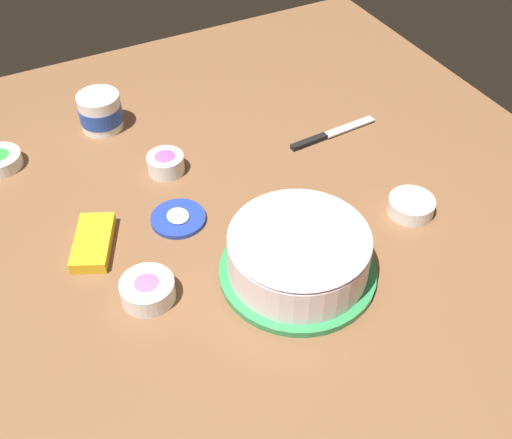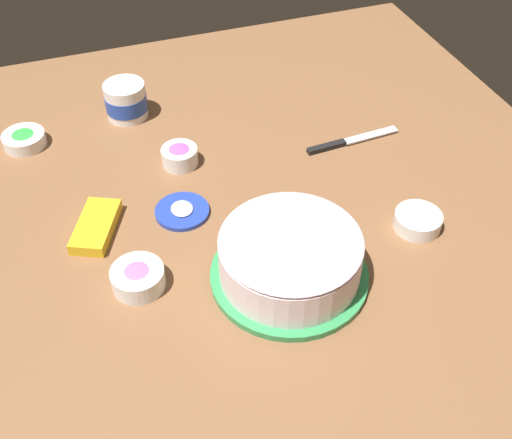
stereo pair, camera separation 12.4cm
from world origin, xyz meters
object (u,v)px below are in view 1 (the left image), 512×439
sprinkle_bowl_blue (411,206)px  sprinkle_bowl_pink (148,289)px  frosted_cake (299,254)px  candy_box_lower (93,242)px  spreading_knife (326,136)px  sprinkle_bowl_rainbow (166,162)px  frosting_tub_lid (178,218)px  frosting_tub (100,111)px

sprinkle_bowl_blue → sprinkle_bowl_pink: size_ratio=0.97×
frosted_cake → candy_box_lower: frosted_cake is taller
frosted_cake → spreading_knife: frosted_cake is taller
sprinkle_bowl_rainbow → candy_box_lower: bearing=-53.9°
frosting_tub_lid → sprinkle_bowl_rainbow: bearing=167.0°
frosted_cake → frosting_tub: size_ratio=2.90×
sprinkle_bowl_blue → candy_box_lower: sprinkle_bowl_blue is taller
frosted_cake → sprinkle_bowl_pink: frosted_cake is taller
frosting_tub_lid → candy_box_lower: bearing=-92.0°
sprinkle_bowl_rainbow → candy_box_lower: 0.26m
sprinkle_bowl_rainbow → frosting_tub: bearing=-161.8°
sprinkle_bowl_blue → frosted_cake: bearing=-82.1°
spreading_knife → sprinkle_bowl_blue: sprinkle_bowl_blue is taller
frosting_tub_lid → candy_box_lower: (-0.01, -0.18, 0.01)m
sprinkle_bowl_blue → candy_box_lower: bearing=-108.3°
frosted_cake → spreading_knife: 0.44m
sprinkle_bowl_rainbow → sprinkle_bowl_blue: bearing=48.3°
sprinkle_bowl_pink → frosting_tub_lid: bearing=142.8°
frosting_tub_lid → sprinkle_bowl_rainbow: (-0.16, 0.04, 0.02)m
spreading_knife → candy_box_lower: size_ratio=1.64×
frosting_tub → spreading_knife: 0.54m
sprinkle_bowl_rainbow → sprinkle_bowl_pink: (0.33, -0.16, -0.00)m
frosted_cake → frosting_tub_lid: bearing=-148.7°
candy_box_lower → sprinkle_bowl_rainbow: bearing=151.3°
frosted_cake → sprinkle_bowl_rainbow: (-0.40, -0.11, -0.03)m
sprinkle_bowl_rainbow → spreading_knife: bearing=81.5°
frosting_tub → sprinkle_bowl_rainbow: 0.24m
frosting_tub_lid → spreading_knife: (-0.10, 0.42, -0.00)m
spreading_knife → sprinkle_bowl_blue: 0.30m
frosting_tub_lid → sprinkle_bowl_pink: size_ratio=1.14×
frosting_tub → sprinkle_bowl_rainbow: frosting_tub is taller
frosting_tub_lid → sprinkle_bowl_rainbow: size_ratio=1.38×
sprinkle_bowl_blue → sprinkle_bowl_pink: 0.56m
frosting_tub → candy_box_lower: size_ratio=0.71×
frosting_tub → sprinkle_bowl_pink: bearing=-8.9°
frosted_cake → sprinkle_bowl_pink: bearing=-105.4°
spreading_knife → candy_box_lower: bearing=-80.7°
spreading_knife → sprinkle_bowl_pink: (0.27, -0.54, 0.02)m
spreading_knife → sprinkle_bowl_rainbow: bearing=-98.5°
frosting_tub → frosting_tub_lid: frosting_tub is taller
frosting_tub_lid → spreading_knife: bearing=103.9°
frosting_tub → sprinkle_bowl_pink: (0.55, -0.09, -0.02)m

